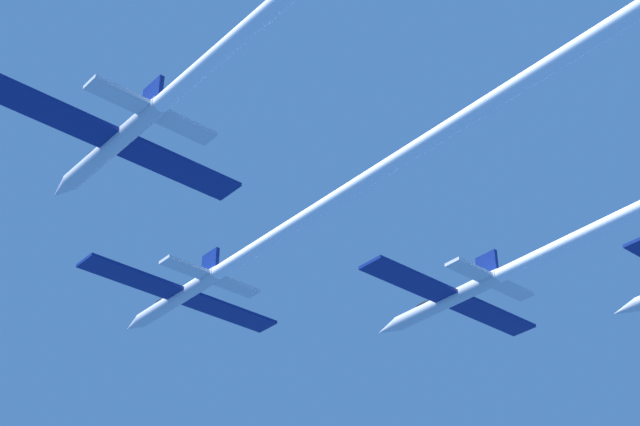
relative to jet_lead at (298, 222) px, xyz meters
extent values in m
cylinder|color=silver|center=(0.00, 14.56, -0.02)|extent=(1.15, 10.42, 1.15)
cone|color=silver|center=(0.00, 20.91, -0.02)|extent=(1.12, 2.29, 1.12)
ellipsoid|color=black|center=(0.00, 16.85, 0.46)|extent=(0.80, 2.08, 0.57)
cube|color=navy|center=(-4.53, 14.04, -0.02)|extent=(7.92, 2.29, 0.25)
cube|color=navy|center=(4.53, 14.04, -0.02)|extent=(7.92, 2.29, 0.25)
cube|color=navy|center=(0.00, 10.39, 1.38)|extent=(0.30, 1.87, 1.67)
cube|color=silver|center=(-2.35, 10.18, -0.02)|extent=(3.56, 1.37, 0.25)
cube|color=silver|center=(2.35, 10.18, -0.02)|extent=(3.56, 1.37, 0.25)
cylinder|color=white|center=(0.00, -10.41, -0.02)|extent=(1.03, 39.52, 1.03)
cylinder|color=silver|center=(-14.10, 0.56, 0.08)|extent=(1.15, 10.42, 1.15)
cone|color=silver|center=(-14.10, 6.92, 0.08)|extent=(1.12, 2.29, 1.12)
ellipsoid|color=black|center=(-14.10, 2.85, 0.57)|extent=(0.80, 2.08, 0.57)
cube|color=navy|center=(-18.63, 0.04, 0.08)|extent=(7.92, 2.29, 0.25)
cube|color=navy|center=(-9.57, 0.04, 0.08)|extent=(7.92, 2.29, 0.25)
cube|color=navy|center=(-14.10, -3.60, 1.49)|extent=(0.30, 1.87, 1.67)
cube|color=silver|center=(-16.46, -3.81, 0.08)|extent=(3.56, 1.37, 0.25)
cube|color=silver|center=(-11.75, -3.81, 0.08)|extent=(3.56, 1.37, 0.25)
cylinder|color=silver|center=(14.69, 0.11, -1.00)|extent=(1.15, 10.42, 1.15)
cone|color=silver|center=(14.69, 6.47, -1.00)|extent=(1.12, 2.29, 1.12)
ellipsoid|color=black|center=(14.69, 2.40, -0.52)|extent=(0.80, 2.08, 0.57)
cube|color=navy|center=(10.16, -0.41, -1.00)|extent=(7.92, 2.29, 0.25)
cube|color=navy|center=(19.23, -0.41, -1.00)|extent=(7.92, 2.29, 0.25)
cube|color=navy|center=(14.69, -4.06, 0.40)|extent=(0.30, 1.87, 1.67)
cube|color=silver|center=(12.34, -4.26, -1.00)|extent=(3.56, 1.37, 0.25)
cube|color=silver|center=(17.05, -4.26, -1.00)|extent=(3.56, 1.37, 0.25)
cone|color=silver|center=(28.02, -6.71, 0.04)|extent=(1.12, 2.29, 1.12)
camera|label=1|loc=(-36.80, -45.11, -35.95)|focal=56.58mm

